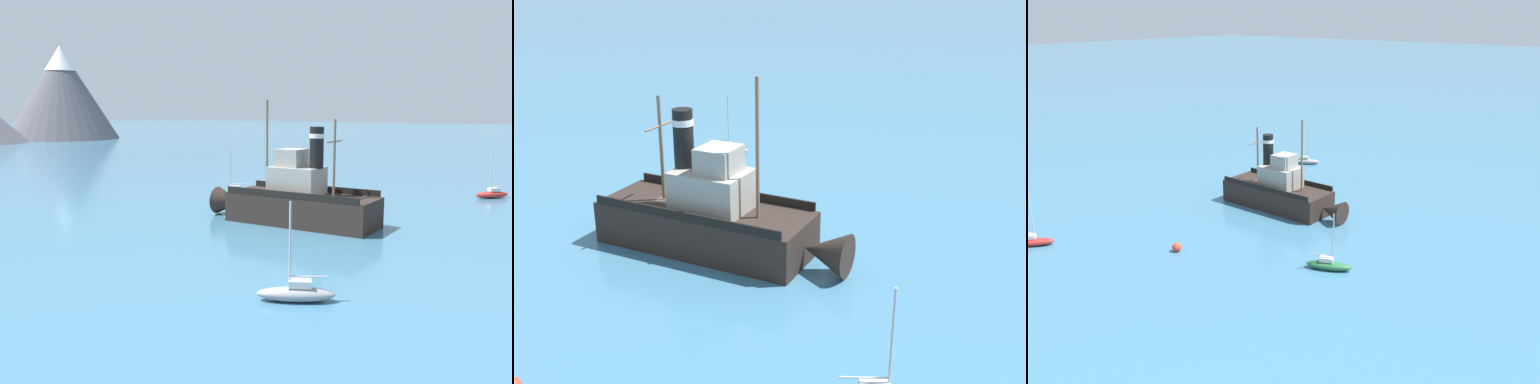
# 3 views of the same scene
# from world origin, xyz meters

# --- Properties ---
(ground_plane) EXTENTS (600.00, 600.00, 0.00)m
(ground_plane) POSITION_xyz_m (0.00, 0.00, 0.00)
(ground_plane) COLOR teal
(old_tugboat) EXTENTS (4.50, 14.42, 9.90)m
(old_tugboat) POSITION_xyz_m (0.82, 2.49, 1.83)
(old_tugboat) COLOR #2D231E
(old_tugboat) RESTS_ON ground
(sailboat_grey) EXTENTS (2.80, 3.86, 4.90)m
(sailboat_grey) POSITION_xyz_m (-14.93, -6.14, 0.43)
(sailboat_grey) COLOR gray
(sailboat_grey) RESTS_ON ground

